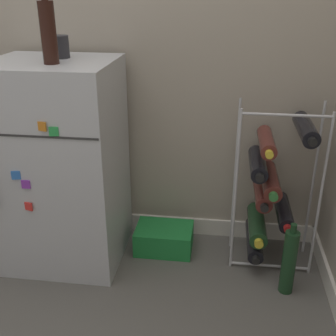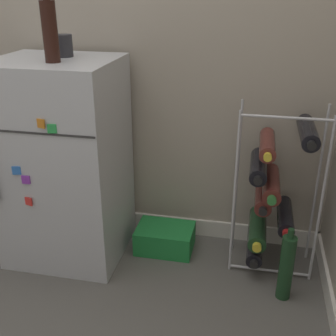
% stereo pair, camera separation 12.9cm
% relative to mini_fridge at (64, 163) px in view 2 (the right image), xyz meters
% --- Properties ---
extents(ground_plane, '(14.00, 14.00, 0.00)m').
position_rel_mini_fridge_xyz_m(ground_plane, '(0.23, -0.29, -0.47)').
color(ground_plane, '#56544F').
extents(mini_fridge, '(0.53, 0.49, 0.94)m').
position_rel_mini_fridge_xyz_m(mini_fridge, '(0.00, 0.00, 0.00)').
color(mini_fridge, '#B7BABF').
rests_on(mini_fridge, ground_plane).
extents(wine_rack, '(0.37, 0.33, 0.77)m').
position_rel_mini_fridge_xyz_m(wine_rack, '(0.94, 0.07, -0.09)').
color(wine_rack, '#B2B2B7').
rests_on(wine_rack, ground_plane).
extents(soda_box, '(0.28, 0.20, 0.12)m').
position_rel_mini_fridge_xyz_m(soda_box, '(0.46, 0.09, -0.41)').
color(soda_box, '#1E7F38').
rests_on(soda_box, ground_plane).
extents(fridge_top_cup, '(0.08, 0.08, 0.09)m').
position_rel_mini_fridge_xyz_m(fridge_top_cup, '(0.02, 0.06, 0.52)').
color(fridge_top_cup, '#28282D').
rests_on(fridge_top_cup, mini_fridge).
extents(fridge_top_bottle, '(0.06, 0.06, 0.27)m').
position_rel_mini_fridge_xyz_m(fridge_top_bottle, '(0.04, -0.08, 0.59)').
color(fridge_top_bottle, black).
rests_on(fridge_top_bottle, mini_fridge).
extents(loose_bottle_floor, '(0.06, 0.06, 0.34)m').
position_rel_mini_fridge_xyz_m(loose_bottle_floor, '(1.03, -0.15, -0.32)').
color(loose_bottle_floor, '#19381E').
rests_on(loose_bottle_floor, ground_plane).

